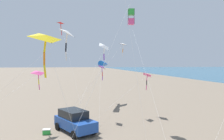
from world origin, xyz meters
name	(u,v)px	position (x,y,z in m)	size (l,w,h in m)	color
parked_car	(75,121)	(-1.67, -4.78, 0.95)	(3.66, 4.66, 1.85)	#1E479E
cooler_box	(47,132)	(0.62, -4.57, 0.21)	(0.62, 0.42, 0.42)	green
kite_delta_blue_topmost	(61,23)	(0.02, -17.82, 11.47)	(3.34, 11.70, 11.72)	red
kite_box_checkered_midright	(131,17)	(-7.01, -6.16, 10.23)	(0.91, 11.14, 10.97)	green
kite_windsock_rainbow_low_near	(103,64)	(-5.68, -15.82, 5.77)	(2.97, 13.53, 6.19)	blue
kite_delta_purple_drifting	(123,45)	(-7.27, -10.62, 7.99)	(7.86, 5.59, 8.22)	white
kite_delta_long_streamer_right	(67,33)	(-1.07, -7.72, 8.75)	(9.54, 6.93, 9.26)	white
kite_delta_magenta_far_left	(147,75)	(-9.88, -9.58, 4.50)	(8.67, 6.59, 4.84)	#EF4C93
kite_delta_orange_high_right	(105,47)	(-6.44, -19.06, 8.32)	(6.32, 13.30, 9.00)	white
kite_delta_teal_far_right	(102,67)	(-4.57, -8.67, 5.41)	(4.04, 3.05, 5.68)	purple
kite_delta_yellow_midlevel	(46,38)	(0.24, -1.36, 7.53)	(3.61, 4.59, 8.03)	yellow
kite_delta_long_streamer_left	(38,73)	(1.38, -5.55, 4.98)	(6.72, 9.52, 5.27)	#EF4C93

